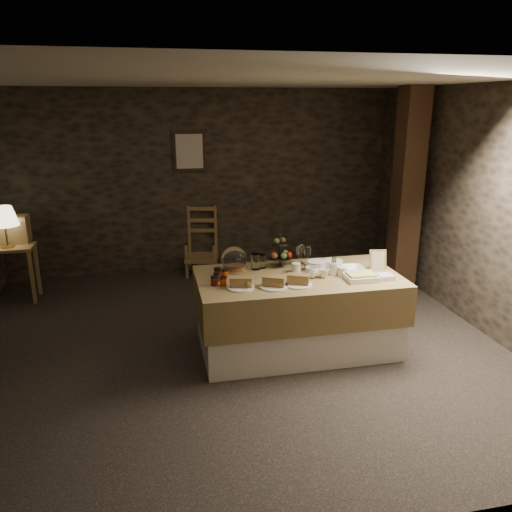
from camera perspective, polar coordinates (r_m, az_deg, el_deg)
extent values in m
cube|color=black|center=(5.26, -3.10, -10.00)|extent=(5.50, 5.00, 0.01)
cube|color=black|center=(7.25, -6.32, 8.32)|extent=(5.50, 0.02, 2.60)
cube|color=black|center=(2.49, 5.33, -9.03)|extent=(5.50, 0.02, 2.60)
cube|color=black|center=(5.87, 24.36, 4.82)|extent=(0.02, 5.00, 2.60)
cube|color=beige|center=(4.69, -3.64, 19.57)|extent=(5.50, 5.00, 0.01)
cube|color=white|center=(5.04, 4.73, -6.67)|extent=(1.90, 0.98, 0.74)
cube|color=olive|center=(4.95, 4.79, -4.44)|extent=(1.97, 1.05, 0.40)
cube|color=olive|center=(6.85, -26.75, 0.82)|extent=(0.66, 0.38, 0.04)
cube|color=olive|center=(6.73, -24.21, -2.29)|extent=(0.04, 0.04, 0.67)
cube|color=olive|center=(7.02, -23.70, -1.44)|extent=(0.04, 0.04, 0.67)
cylinder|color=#AA8F44|center=(6.78, -26.48, 0.97)|extent=(0.15, 0.15, 0.02)
cylinder|color=#AA8F44|center=(6.75, -26.62, 2.00)|extent=(0.03, 0.03, 0.27)
cone|color=beige|center=(6.70, -26.91, 4.09)|extent=(0.34, 0.34, 0.23)
cube|color=olive|center=(6.96, -26.21, 2.74)|extent=(0.42, 0.26, 0.34)
cube|color=olive|center=(7.27, -6.21, -0.21)|extent=(0.54, 0.52, 0.05)
cube|color=olive|center=(7.31, -6.48, 4.07)|extent=(0.43, 0.12, 0.43)
cube|color=black|center=(6.61, 16.85, 6.83)|extent=(0.30, 0.30, 2.60)
cube|color=black|center=(7.15, -7.64, 11.78)|extent=(0.45, 0.03, 0.55)
cube|color=beige|center=(7.13, -7.62, 11.77)|extent=(0.37, 0.01, 0.47)
cylinder|color=white|center=(5.04, 6.92, -1.12)|extent=(0.19, 0.19, 0.10)
cylinder|color=white|center=(5.13, 8.78, -0.95)|extent=(0.20, 0.20, 0.08)
cylinder|color=white|center=(4.94, 8.86, -1.43)|extent=(0.10, 0.10, 0.12)
imported|color=white|center=(4.84, 6.37, -1.85)|extent=(0.15, 0.15, 0.10)
imported|color=white|center=(4.85, 7.79, -1.97)|extent=(0.12, 0.12, 0.09)
cylinder|color=white|center=(4.96, 4.61, -1.35)|extent=(0.09, 0.09, 0.09)
cylinder|color=white|center=(4.91, 9.84, -1.78)|extent=(0.08, 0.08, 0.09)
imported|color=white|center=(5.06, 11.02, -1.50)|extent=(0.24, 0.24, 0.05)
cylinder|color=olive|center=(5.02, -2.49, -1.59)|extent=(0.26, 0.26, 0.01)
cylinder|color=brown|center=(5.01, -2.50, -1.15)|extent=(0.22, 0.22, 0.07)
sphere|color=white|center=(4.99, -2.51, -0.35)|extent=(0.26, 0.26, 0.26)
cylinder|color=black|center=(5.11, 2.80, 0.66)|extent=(0.02, 0.02, 0.34)
cylinder|color=black|center=(5.14, 2.78, -0.19)|extent=(0.24, 0.24, 0.01)
cylinder|color=black|center=(5.09, 2.81, 1.41)|extent=(0.17, 0.17, 0.01)
sphere|color=#577434|center=(5.17, 3.34, 0.32)|extent=(0.07, 0.07, 0.07)
sphere|color=#961607|center=(5.15, 2.15, 0.28)|extent=(0.07, 0.07, 0.07)
sphere|color=#577434|center=(5.08, 3.17, 0.01)|extent=(0.07, 0.07, 0.07)
sphere|color=brown|center=(5.08, 2.12, 0.05)|extent=(0.07, 0.07, 0.07)
sphere|color=#961607|center=(5.11, 3.76, 0.11)|extent=(0.07, 0.07, 0.07)
cylinder|color=white|center=(4.55, -1.76, -3.57)|extent=(0.26, 0.26, 0.01)
cube|color=brown|center=(4.53, -1.77, -2.95)|extent=(0.21, 0.13, 0.09)
cylinder|color=white|center=(4.57, 2.03, -3.49)|extent=(0.26, 0.26, 0.01)
cube|color=brown|center=(4.55, 2.04, -2.88)|extent=(0.22, 0.16, 0.09)
cylinder|color=white|center=(4.63, 4.83, -3.24)|extent=(0.26, 0.26, 0.01)
cube|color=brown|center=(4.62, 4.84, -2.63)|extent=(0.22, 0.16, 0.09)
cylinder|color=#541515|center=(4.72, -4.46, -2.48)|extent=(0.06, 0.06, 0.07)
cylinder|color=#D3410A|center=(4.60, -3.76, -2.98)|extent=(0.06, 0.06, 0.07)
cylinder|color=#541515|center=(4.62, -4.79, -2.92)|extent=(0.06, 0.06, 0.07)
cylinder|color=#D3410A|center=(4.79, -3.62, -2.14)|extent=(0.06, 0.06, 0.07)
cylinder|color=#541515|center=(4.84, -4.43, -1.96)|extent=(0.06, 0.06, 0.07)
cube|color=white|center=(4.84, 11.91, -2.43)|extent=(0.30, 0.22, 0.05)
cube|color=#D5D16A|center=(4.83, 11.93, -2.04)|extent=(0.26, 0.18, 0.02)
cube|color=white|center=(4.93, 14.59, -2.30)|extent=(0.14, 0.14, 0.04)
cube|color=olive|center=(5.19, 13.76, -0.48)|extent=(0.18, 0.10, 0.22)
cylinder|color=white|center=(5.03, -0.02, -0.65)|extent=(0.10, 0.10, 0.16)
cylinder|color=white|center=(5.08, 0.71, -0.59)|extent=(0.09, 0.09, 0.14)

